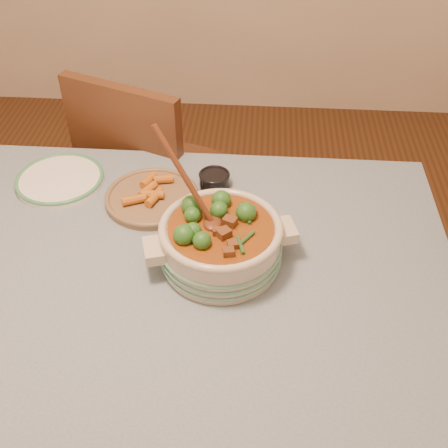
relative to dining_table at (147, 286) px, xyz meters
name	(u,v)px	position (x,y,z in m)	size (l,w,h in m)	color
floor	(163,413)	(0.00, 0.00, -0.66)	(4.50, 4.50, 0.00)	#412612
dining_table	(147,286)	(0.00, 0.00, 0.00)	(1.68, 1.08, 0.76)	brown
stew_casserole	(221,240)	(0.21, 0.02, 0.17)	(0.41, 0.39, 0.38)	beige
white_plate	(60,179)	(-0.33, 0.34, 0.10)	(0.32, 0.32, 0.02)	white
condiment_bowl	(214,179)	(0.16, 0.35, 0.12)	(0.12, 0.12, 0.05)	black
fried_plate	(152,196)	(-0.02, 0.27, 0.11)	(0.32, 0.32, 0.05)	olive
chair_far	(147,172)	(-0.13, 0.70, -0.12)	(0.59, 0.59, 0.97)	#503118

